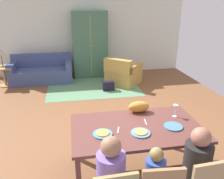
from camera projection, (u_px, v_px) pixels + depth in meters
ground_plane at (103, 114)px, 5.10m from camera, size 6.49×6.55×0.02m
back_wall at (88, 33)px, 7.67m from camera, size 6.49×0.10×2.70m
dining_table at (136, 131)px, 3.09m from camera, size 1.74×1.04×0.76m
plate_near_man at (103, 134)px, 2.88m from camera, size 0.25×0.25×0.02m
pizza_near_man at (103, 133)px, 2.87m from camera, size 0.17×0.17×0.01m
plate_near_child at (141, 133)px, 2.90m from camera, size 0.25×0.25×0.02m
pizza_near_child at (141, 132)px, 2.89m from camera, size 0.17×0.17×0.01m
plate_near_woman at (173, 126)px, 3.05m from camera, size 0.25×0.25×0.02m
wine_glass at (175, 108)px, 3.29m from camera, size 0.07×0.07×0.19m
fork at (118, 130)px, 2.98m from camera, size 0.06×0.15×0.01m
knife at (145, 122)px, 3.19m from camera, size 0.03×0.17×0.01m
person_woman at (193, 173)px, 2.59m from camera, size 0.30×0.41×1.11m
cat at (139, 107)px, 3.45m from camera, size 0.32×0.16×0.17m
area_rug at (93, 87)px, 6.67m from camera, size 2.60×1.80×0.01m
couch at (42, 72)px, 7.10m from camera, size 1.84×0.86×0.82m
armchair at (123, 74)px, 6.85m from camera, size 1.21×1.21×0.82m
armoire at (90, 44)px, 7.42m from camera, size 1.10×0.59×2.10m
side_table at (4, 74)px, 6.67m from camera, size 0.56×0.56×0.58m
table_lamp at (0, 52)px, 6.45m from camera, size 0.26×0.26×0.54m
book_lower at (10, 66)px, 6.61m from camera, size 0.22×0.16×0.03m
book_upper at (10, 65)px, 6.58m from camera, size 0.22×0.16×0.03m
handbag at (108, 86)px, 6.41m from camera, size 0.32×0.16×0.26m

